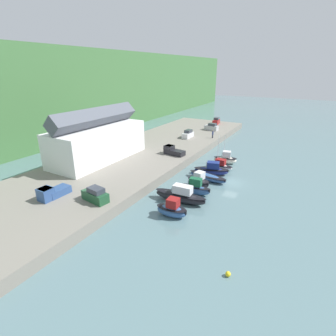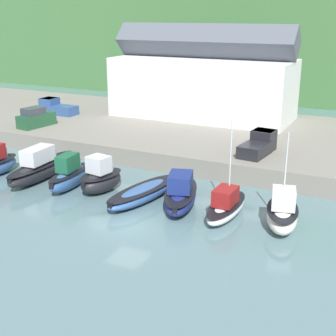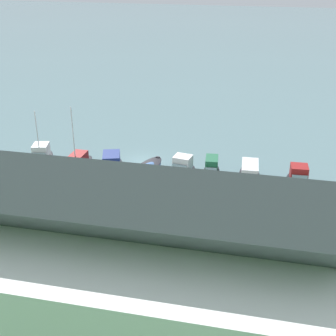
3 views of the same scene
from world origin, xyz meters
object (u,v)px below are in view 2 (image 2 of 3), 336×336
(moored_boat_6, at_px, (226,206))
(pickup_truck_0, at_px, (56,107))
(moored_boat_3, at_px, (101,178))
(parked_car_1, at_px, (36,118))
(moored_boat_1, at_px, (41,167))
(pickup_truck_1, at_px, (259,144))
(moored_boat_2, at_px, (70,175))
(moored_boat_5, at_px, (181,194))
(moored_boat_7, at_px, (282,213))
(moored_boat_4, at_px, (143,193))

(moored_boat_6, height_order, pickup_truck_0, moored_boat_6)
(moored_boat_3, relative_size, parked_car_1, 1.00)
(moored_boat_3, xyz_separation_m, moored_boat_6, (10.62, -0.17, -0.33))
(moored_boat_1, height_order, pickup_truck_1, pickup_truck_1)
(moored_boat_2, bearing_deg, parked_car_1, 135.08)
(moored_boat_1, xyz_separation_m, moored_boat_5, (13.28, -0.15, -0.11))
(moored_boat_5, relative_size, pickup_truck_1, 1.46)
(moored_boat_3, height_order, moored_boat_7, moored_boat_7)
(moored_boat_7, relative_size, parked_car_1, 1.47)
(moored_boat_7, xyz_separation_m, parked_car_1, (-29.56, 9.93, 1.59))
(moored_boat_2, bearing_deg, moored_boat_3, 3.05)
(moored_boat_2, relative_size, moored_boat_6, 0.80)
(moored_boat_1, distance_m, moored_boat_4, 10.31)
(moored_boat_2, distance_m, pickup_truck_1, 16.80)
(moored_boat_4, bearing_deg, moored_boat_7, 10.46)
(moored_boat_7, bearing_deg, moored_boat_3, 165.74)
(moored_boat_4, distance_m, moored_boat_5, 3.03)
(pickup_truck_0, relative_size, pickup_truck_1, 0.97)
(pickup_truck_0, bearing_deg, moored_boat_2, -137.37)
(pickup_truck_1, bearing_deg, parked_car_1, -171.80)
(moored_boat_3, xyz_separation_m, pickup_truck_1, (9.91, 10.56, 1.42))
(moored_boat_7, distance_m, pickup_truck_0, 35.93)
(moored_boat_4, relative_size, moored_boat_6, 1.12)
(moored_boat_7, distance_m, pickup_truck_1, 11.80)
(moored_boat_3, height_order, parked_car_1, parked_car_1)
(moored_boat_1, bearing_deg, moored_boat_4, -5.64)
(moored_boat_2, height_order, moored_boat_7, moored_boat_7)
(moored_boat_4, distance_m, pickup_truck_0, 26.96)
(pickup_truck_0, bearing_deg, moored_boat_5, -122.19)
(moored_boat_2, bearing_deg, moored_boat_6, -4.29)
(moored_boat_2, relative_size, moored_boat_3, 1.31)
(moored_boat_3, relative_size, moored_boat_6, 0.61)
(moored_boat_4, relative_size, moored_boat_5, 1.13)
(moored_boat_7, bearing_deg, moored_boat_2, 167.18)
(moored_boat_6, bearing_deg, moored_boat_2, -177.55)
(moored_boat_7, bearing_deg, pickup_truck_0, 139.42)
(moored_boat_5, height_order, moored_boat_6, moored_boat_6)
(moored_boat_5, bearing_deg, moored_boat_1, 162.14)
(moored_boat_6, xyz_separation_m, moored_boat_7, (3.94, -0.02, 0.26))
(moored_boat_1, bearing_deg, moored_boat_6, -4.52)
(parked_car_1, relative_size, pickup_truck_1, 0.90)
(moored_boat_5, bearing_deg, moored_boat_7, -19.86)
(moored_boat_2, xyz_separation_m, moored_boat_4, (6.70, 0.22, -0.45))
(moored_boat_4, bearing_deg, moored_boat_5, 17.11)
(moored_boat_6, distance_m, pickup_truck_0, 32.48)
(moored_boat_5, height_order, parked_car_1, parked_car_1)
(moored_boat_2, relative_size, moored_boat_5, 0.81)
(moored_boat_2, bearing_deg, moored_boat_1, 163.31)
(moored_boat_5, bearing_deg, parked_car_1, 139.22)
(moored_boat_3, bearing_deg, moored_boat_5, 10.76)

